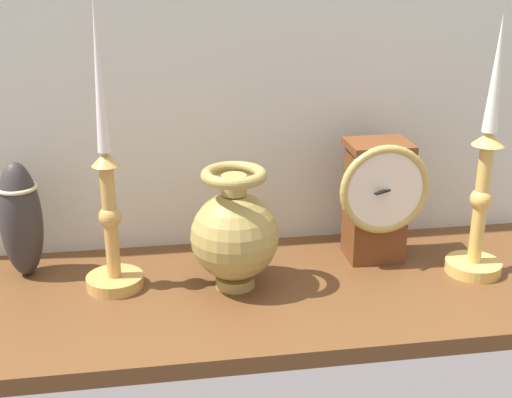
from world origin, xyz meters
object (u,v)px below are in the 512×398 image
at_px(candlestick_tall_center, 109,208).
at_px(brass_vase_bulbous, 235,233).
at_px(candlestick_tall_left, 483,192).
at_px(tall_ceramic_vase, 21,219).
at_px(mantel_clock, 377,198).

bearing_deg(candlestick_tall_center, brass_vase_bulbous, -7.96).
height_order(candlestick_tall_left, tall_ceramic_vase, candlestick_tall_left).
relative_size(candlestick_tall_center, brass_vase_bulbous, 2.31).
bearing_deg(tall_ceramic_vase, candlestick_tall_left, -8.50).
height_order(brass_vase_bulbous, tall_ceramic_vase, same).
bearing_deg(mantel_clock, brass_vase_bulbous, -165.87).
xyz_separation_m(candlestick_tall_left, brass_vase_bulbous, (-0.37, 0.01, -0.05)).
bearing_deg(brass_vase_bulbous, mantel_clock, 14.13).
bearing_deg(candlestick_tall_left, tall_ceramic_vase, 171.50).
bearing_deg(brass_vase_bulbous, candlestick_tall_left, -2.15).
height_order(mantel_clock, candlestick_tall_left, candlestick_tall_left).
relative_size(mantel_clock, brass_vase_bulbous, 1.10).
height_order(mantel_clock, candlestick_tall_center, candlestick_tall_center).
relative_size(mantel_clock, candlestick_tall_center, 0.47).
relative_size(mantel_clock, candlestick_tall_left, 0.51).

